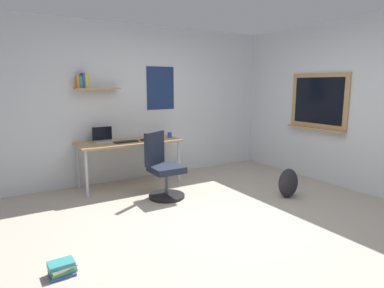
{
  "coord_description": "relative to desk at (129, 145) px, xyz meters",
  "views": [
    {
      "loc": [
        -2.26,
        -2.89,
        1.62
      ],
      "look_at": [
        -0.08,
        0.71,
        0.85
      ],
      "focal_mm": 30.75,
      "sensor_mm": 36.0,
      "label": 1
    }
  ],
  "objects": [
    {
      "name": "backpack",
      "position": [
        1.74,
        -1.74,
        -0.45
      ],
      "size": [
        0.32,
        0.22,
        0.42
      ],
      "primitive_type": "ellipsoid",
      "color": "#232328",
      "rests_on": "ground"
    },
    {
      "name": "wall_right",
      "position": [
        2.9,
        -2.02,
        0.64
      ],
      "size": [
        0.22,
        5.0,
        2.6
      ],
      "color": "silver",
      "rests_on": "ground"
    },
    {
      "name": "ground_plane",
      "position": [
        0.45,
        -2.04,
        -0.66
      ],
      "size": [
        5.2,
        5.2,
        0.0
      ],
      "primitive_type": "plane",
      "color": "#ADA393",
      "rests_on": "ground"
    },
    {
      "name": "desk",
      "position": [
        0.0,
        0.0,
        0.0
      ],
      "size": [
        1.62,
        0.66,
        0.73
      ],
      "color": "tan",
      "rests_on": "ground"
    },
    {
      "name": "computer_mouse",
      "position": [
        0.2,
        -0.08,
        0.08
      ],
      "size": [
        0.1,
        0.06,
        0.03
      ],
      "primitive_type": "ellipsoid",
      "color": "#262628",
      "rests_on": "desk"
    },
    {
      "name": "coffee_mug",
      "position": [
        0.71,
        -0.03,
        0.11
      ],
      "size": [
        0.08,
        0.08,
        0.09
      ],
      "primitive_type": "cylinder",
      "color": "#334CA5",
      "rests_on": "desk"
    },
    {
      "name": "wall_back",
      "position": [
        0.45,
        0.41,
        0.64
      ],
      "size": [
        5.0,
        0.3,
        2.6
      ],
      "color": "silver",
      "rests_on": "ground"
    },
    {
      "name": "office_chair",
      "position": [
        0.2,
        -0.79,
        -0.25
      ],
      "size": [
        0.55,
        0.56,
        0.95
      ],
      "color": "black",
      "rests_on": "ground"
    },
    {
      "name": "keyboard",
      "position": [
        -0.08,
        -0.08,
        0.08
      ],
      "size": [
        0.37,
        0.13,
        0.02
      ],
      "primitive_type": "cube",
      "color": "black",
      "rests_on": "desk"
    },
    {
      "name": "laptop",
      "position": [
        -0.37,
        0.15,
        0.12
      ],
      "size": [
        0.31,
        0.21,
        0.23
      ],
      "color": "#ADAFB5",
      "rests_on": "desk"
    },
    {
      "name": "book_stack_on_floor",
      "position": [
        -1.43,
        -2.14,
        -0.6
      ],
      "size": [
        0.24,
        0.2,
        0.11
      ],
      "color": "#3851B2",
      "rests_on": "ground"
    }
  ]
}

